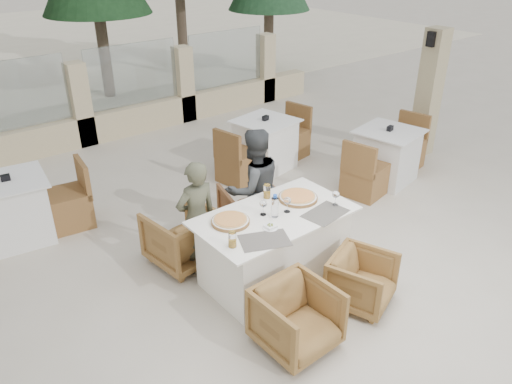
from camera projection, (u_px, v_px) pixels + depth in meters
ground at (262, 277)px, 5.30m from camera, size 80.00×80.00×0.00m
perimeter_wall_far at (79, 99)px, 8.25m from camera, size 10.00×0.34×1.60m
lantern_pillar at (429, 93)px, 7.84m from camera, size 0.34×0.34×2.00m
dining_table at (274, 247)px, 5.13m from camera, size 1.60×0.90×0.77m
placemat_near_left at (265, 240)px, 4.53m from camera, size 0.53×0.45×0.00m
placemat_near_right at (325, 213)px, 4.97m from camera, size 0.49×0.36×0.00m
pizza_left at (230, 221)px, 4.80m from camera, size 0.43×0.43×0.05m
pizza_right at (298, 197)px, 5.22m from camera, size 0.47×0.47×0.05m
water_bottle at (275, 206)px, 4.86m from camera, size 0.09×0.09×0.24m
wine_glass_centre at (263, 207)px, 4.90m from camera, size 0.09×0.09×0.18m
wine_glass_near at (287, 204)px, 4.96m from camera, size 0.10×0.10×0.18m
wine_glass_corner at (336, 197)px, 5.08m from camera, size 0.10×0.10×0.18m
beer_glass_left at (232, 239)px, 4.42m from camera, size 0.08×0.08×0.15m
beer_glass_right at (267, 191)px, 5.23m from camera, size 0.09×0.09×0.15m
olive_dish at (270, 226)px, 4.71m from camera, size 0.13×0.13×0.04m
armchair_far_left at (182, 236)px, 5.43m from camera, size 0.76×0.77×0.63m
armchair_far_right at (250, 209)px, 6.02m from camera, size 0.76×0.78×0.58m
armchair_near_left at (297, 318)px, 4.31m from camera, size 0.65×0.66×0.59m
armchair_near_right at (362, 280)px, 4.83m from camera, size 0.74×0.75×0.53m
diner_left at (197, 218)px, 5.15m from camera, size 0.46×0.31×1.27m
diner_right at (254, 189)px, 5.58m from camera, size 0.76×0.63×1.41m
bg_table_a at (14, 210)px, 5.80m from camera, size 1.73×1.02×0.77m
bg_table_b at (265, 144)px, 7.59m from camera, size 1.76×1.10×0.77m
bg_table_c at (386, 156)px, 7.20m from camera, size 1.77×1.12×0.77m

